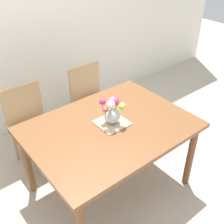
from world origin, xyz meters
TOP-DOWN VIEW (x-y plane):
  - ground_plane at (0.00, 0.00)m, footprint 12.00×12.00m
  - back_wall at (0.00, 1.60)m, footprint 7.00×0.10m
  - dining_table at (0.00, 0.00)m, footprint 1.45×1.08m
  - chair_left at (-0.40, 0.88)m, footprint 0.42×0.42m
  - chair_right at (0.40, 0.88)m, footprint 0.42×0.42m
  - placemat at (0.04, 0.02)m, footprint 0.27×0.27m
  - flower_vase at (0.04, 0.02)m, footprint 0.19×0.22m

SIDE VIEW (x-z plane):
  - ground_plane at x=0.00m, z-range 0.00..0.00m
  - chair_left at x=-0.40m, z-range 0.07..0.97m
  - chair_right at x=0.40m, z-range 0.07..0.97m
  - dining_table at x=0.00m, z-range 0.30..1.07m
  - placemat at x=0.04m, z-range 0.78..0.79m
  - flower_vase at x=0.04m, z-range 0.78..1.03m
  - back_wall at x=0.00m, z-range 0.00..2.80m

